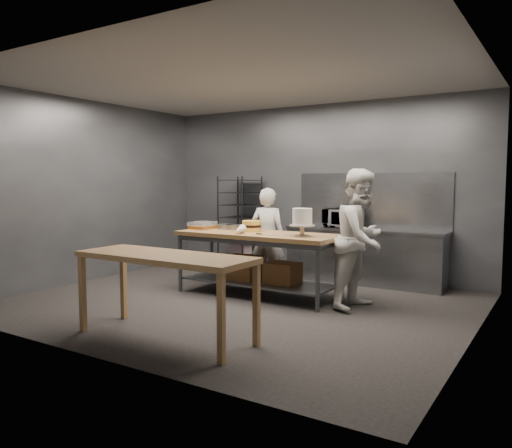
% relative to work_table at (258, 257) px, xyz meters
% --- Properties ---
extents(ground, '(6.00, 6.00, 0.00)m').
position_rel_work_table_xyz_m(ground, '(-0.01, -0.51, -0.57)').
color(ground, black).
rests_on(ground, ground).
extents(back_wall, '(6.00, 0.04, 3.00)m').
position_rel_work_table_xyz_m(back_wall, '(-0.01, 1.99, 0.93)').
color(back_wall, '#4C4F54').
rests_on(back_wall, ground).
extents(work_table, '(2.40, 0.90, 0.92)m').
position_rel_work_table_xyz_m(work_table, '(0.00, 0.00, 0.00)').
color(work_table, brown).
rests_on(work_table, ground).
extents(near_counter, '(2.00, 0.70, 0.90)m').
position_rel_work_table_xyz_m(near_counter, '(0.22, -2.21, 0.24)').
color(near_counter, olive).
rests_on(near_counter, ground).
extents(back_counter, '(2.60, 0.60, 0.90)m').
position_rel_work_table_xyz_m(back_counter, '(0.99, 1.67, -0.12)').
color(back_counter, slate).
rests_on(back_counter, ground).
extents(splashback_panel, '(2.60, 0.02, 0.90)m').
position_rel_work_table_xyz_m(splashback_panel, '(0.99, 1.97, 0.78)').
color(splashback_panel, slate).
rests_on(splashback_panel, back_counter).
extents(speed_rack, '(0.63, 0.68, 1.75)m').
position_rel_work_table_xyz_m(speed_rack, '(-1.40, 1.59, 0.28)').
color(speed_rack, black).
rests_on(speed_rack, ground).
extents(chef_behind, '(0.61, 0.45, 1.56)m').
position_rel_work_table_xyz_m(chef_behind, '(-0.23, 0.65, 0.21)').
color(chef_behind, silver).
rests_on(chef_behind, ground).
extents(chef_right, '(0.82, 0.98, 1.82)m').
position_rel_work_table_xyz_m(chef_right, '(1.51, 0.13, 0.34)').
color(chef_right, silver).
rests_on(chef_right, ground).
extents(microwave, '(0.54, 0.37, 0.30)m').
position_rel_work_table_xyz_m(microwave, '(0.58, 1.67, 0.48)').
color(microwave, black).
rests_on(microwave, back_counter).
extents(frosted_cake_stand, '(0.34, 0.34, 0.38)m').
position_rel_work_table_xyz_m(frosted_cake_stand, '(0.75, -0.09, 0.59)').
color(frosted_cake_stand, '#BDB097').
rests_on(frosted_cake_stand, work_table).
extents(layer_cake, '(0.28, 0.28, 0.16)m').
position_rel_work_table_xyz_m(layer_cake, '(-0.19, 0.11, 0.43)').
color(layer_cake, '#F4D24D').
rests_on(layer_cake, work_table).
extents(cake_pans, '(0.43, 0.27, 0.07)m').
position_rel_work_table_xyz_m(cake_pans, '(-0.66, 0.22, 0.39)').
color(cake_pans, gray).
rests_on(cake_pans, work_table).
extents(piping_bag, '(0.24, 0.40, 0.12)m').
position_rel_work_table_xyz_m(piping_bag, '(-0.13, -0.31, 0.41)').
color(piping_bag, white).
rests_on(piping_bag, work_table).
extents(offset_spatula, '(0.36, 0.02, 0.02)m').
position_rel_work_table_xyz_m(offset_spatula, '(0.22, -0.20, 0.35)').
color(offset_spatula, slate).
rests_on(offset_spatula, work_table).
extents(pastry_clamshells, '(0.32, 0.38, 0.11)m').
position_rel_work_table_xyz_m(pastry_clamshells, '(-1.07, 0.05, 0.40)').
color(pastry_clamshells, '#9B641F').
rests_on(pastry_clamshells, work_table).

